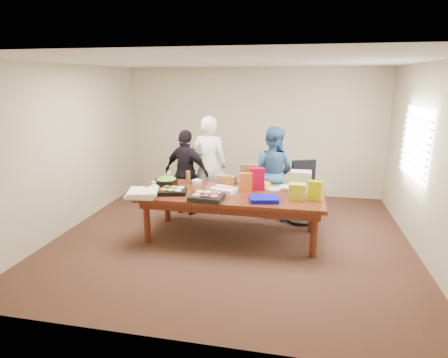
% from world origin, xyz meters
% --- Properties ---
extents(floor, '(5.50, 5.00, 0.02)m').
position_xyz_m(floor, '(0.00, 0.00, -0.01)').
color(floor, '#47301E').
rests_on(floor, ground).
extents(ceiling, '(5.50, 5.00, 0.02)m').
position_xyz_m(ceiling, '(0.00, 0.00, 2.71)').
color(ceiling, white).
rests_on(ceiling, wall_back).
extents(wall_back, '(5.50, 0.04, 2.70)m').
position_xyz_m(wall_back, '(0.00, 2.50, 1.35)').
color(wall_back, beige).
rests_on(wall_back, floor).
extents(wall_front, '(5.50, 0.04, 2.70)m').
position_xyz_m(wall_front, '(0.00, -2.50, 1.35)').
color(wall_front, beige).
rests_on(wall_front, floor).
extents(wall_left, '(0.04, 5.00, 2.70)m').
position_xyz_m(wall_left, '(-2.75, 0.00, 1.35)').
color(wall_left, beige).
rests_on(wall_left, floor).
extents(wall_right, '(0.04, 5.00, 2.70)m').
position_xyz_m(wall_right, '(2.75, 0.00, 1.35)').
color(wall_right, beige).
rests_on(wall_right, floor).
extents(window_panel, '(0.03, 1.40, 1.10)m').
position_xyz_m(window_panel, '(2.72, 0.60, 1.50)').
color(window_panel, white).
rests_on(window_panel, wall_right).
extents(window_blinds, '(0.04, 1.36, 1.00)m').
position_xyz_m(window_blinds, '(2.68, 0.60, 1.50)').
color(window_blinds, beige).
rests_on(window_blinds, wall_right).
extents(conference_table, '(2.80, 1.20, 0.75)m').
position_xyz_m(conference_table, '(0.00, 0.00, 0.38)').
color(conference_table, '#4C1C0F').
rests_on(conference_table, floor).
extents(office_chair, '(0.69, 0.69, 1.03)m').
position_xyz_m(office_chair, '(1.09, 0.90, 0.52)').
color(office_chair, black).
rests_on(office_chair, floor).
extents(person_center, '(0.71, 0.50, 1.83)m').
position_xyz_m(person_center, '(-0.62, 1.03, 0.92)').
color(person_center, white).
rests_on(person_center, floor).
extents(person_right, '(0.95, 0.83, 1.66)m').
position_xyz_m(person_right, '(0.54, 1.06, 0.83)').
color(person_right, '#355E90').
rests_on(person_right, floor).
extents(person_left, '(1.00, 0.64, 1.58)m').
position_xyz_m(person_left, '(-1.02, 0.92, 0.79)').
color(person_left, black).
rests_on(person_left, floor).
extents(veggie_tray, '(0.48, 0.41, 0.06)m').
position_xyz_m(veggie_tray, '(-0.90, -0.23, 0.78)').
color(veggie_tray, black).
rests_on(veggie_tray, conference_table).
extents(fruit_tray, '(0.49, 0.40, 0.07)m').
position_xyz_m(fruit_tray, '(-0.30, -0.42, 0.79)').
color(fruit_tray, black).
rests_on(fruit_tray, conference_table).
extents(sheet_cake, '(0.45, 0.39, 0.07)m').
position_xyz_m(sheet_cake, '(-0.13, 0.01, 0.78)').
color(sheet_cake, white).
rests_on(sheet_cake, conference_table).
extents(salad_bowl, '(0.40, 0.40, 0.12)m').
position_xyz_m(salad_bowl, '(-1.13, 0.14, 0.81)').
color(salad_bowl, black).
rests_on(salad_bowl, conference_table).
extents(chip_bag_blue, '(0.46, 0.38, 0.06)m').
position_xyz_m(chip_bag_blue, '(0.52, -0.32, 0.78)').
color(chip_bag_blue, '#0C0DB6').
rests_on(chip_bag_blue, conference_table).
extents(chip_bag_red, '(0.26, 0.15, 0.36)m').
position_xyz_m(chip_bag_red, '(0.35, 0.21, 0.93)').
color(chip_bag_red, '#B20025').
rests_on(chip_bag_red, conference_table).
extents(chip_bag_yellow, '(0.20, 0.11, 0.29)m').
position_xyz_m(chip_bag_yellow, '(1.24, -0.13, 0.89)').
color(chip_bag_yellow, '#C5D400').
rests_on(chip_bag_yellow, conference_table).
extents(chip_bag_orange, '(0.20, 0.12, 0.29)m').
position_xyz_m(chip_bag_orange, '(0.20, 0.10, 0.90)').
color(chip_bag_orange, orange).
rests_on(chip_bag_orange, conference_table).
extents(mayo_jar, '(0.09, 0.09, 0.13)m').
position_xyz_m(mayo_jar, '(0.11, 0.49, 0.81)').
color(mayo_jar, white).
rests_on(mayo_jar, conference_table).
extents(mustard_bottle, '(0.07, 0.07, 0.16)m').
position_xyz_m(mustard_bottle, '(-0.15, 0.46, 0.83)').
color(mustard_bottle, '#F4B908').
rests_on(mustard_bottle, conference_table).
extents(dressing_bottle, '(0.09, 0.09, 0.22)m').
position_xyz_m(dressing_bottle, '(-0.82, 0.35, 0.86)').
color(dressing_bottle, brown).
rests_on(dressing_bottle, conference_table).
extents(ranch_bottle, '(0.07, 0.07, 0.16)m').
position_xyz_m(ranch_bottle, '(-1.20, 0.45, 0.83)').
color(ranch_bottle, white).
rests_on(ranch_bottle, conference_table).
extents(banana_bunch, '(0.29, 0.27, 0.08)m').
position_xyz_m(banana_bunch, '(0.42, 0.40, 0.79)').
color(banana_bunch, gold).
rests_on(banana_bunch, conference_table).
extents(bread_loaf, '(0.34, 0.23, 0.13)m').
position_xyz_m(bread_loaf, '(-0.19, 0.52, 0.81)').
color(bread_loaf, '#A0773F').
rests_on(bread_loaf, conference_table).
extents(kraft_bag, '(0.28, 0.17, 0.35)m').
position_xyz_m(kraft_bag, '(0.19, 0.50, 0.92)').
color(kraft_bag, brown).
rests_on(kraft_bag, conference_table).
extents(red_cup, '(0.08, 0.08, 0.11)m').
position_xyz_m(red_cup, '(-1.30, -0.26, 0.80)').
color(red_cup, red).
rests_on(red_cup, conference_table).
extents(clear_cup_a, '(0.10, 0.10, 0.12)m').
position_xyz_m(clear_cup_a, '(-1.19, -0.24, 0.81)').
color(clear_cup_a, silver).
rests_on(clear_cup_a, conference_table).
extents(clear_cup_b, '(0.08, 0.08, 0.11)m').
position_xyz_m(clear_cup_b, '(-1.29, -0.02, 0.80)').
color(clear_cup_b, silver).
rests_on(clear_cup_b, conference_table).
extents(pizza_box_lower, '(0.47, 0.47, 0.05)m').
position_xyz_m(pizza_box_lower, '(-1.30, -0.44, 0.77)').
color(pizza_box_lower, white).
rests_on(pizza_box_lower, conference_table).
extents(pizza_box_upper, '(0.52, 0.52, 0.05)m').
position_xyz_m(pizza_box_upper, '(-1.28, -0.46, 0.82)').
color(pizza_box_upper, white).
rests_on(pizza_box_upper, pizza_box_lower).
extents(plate_a, '(0.29, 0.29, 0.01)m').
position_xyz_m(plate_a, '(0.62, 0.30, 0.76)').
color(plate_a, silver).
rests_on(plate_a, conference_table).
extents(plate_b, '(0.27, 0.27, 0.01)m').
position_xyz_m(plate_b, '(0.81, 0.45, 0.76)').
color(plate_b, silver).
rests_on(plate_b, conference_table).
extents(dip_bowl_a, '(0.14, 0.14, 0.05)m').
position_xyz_m(dip_bowl_a, '(0.27, 0.41, 0.78)').
color(dip_bowl_a, silver).
rests_on(dip_bowl_a, conference_table).
extents(dip_bowl_b, '(0.19, 0.19, 0.07)m').
position_xyz_m(dip_bowl_b, '(-0.67, 0.37, 0.78)').
color(dip_bowl_b, silver).
rests_on(dip_bowl_b, conference_table).
extents(grocery_bag_white, '(0.31, 0.22, 0.33)m').
position_xyz_m(grocery_bag_white, '(1.04, 0.24, 0.92)').
color(grocery_bag_white, silver).
rests_on(grocery_bag_white, conference_table).
extents(grocery_bag_yellow, '(0.24, 0.17, 0.24)m').
position_xyz_m(grocery_bag_yellow, '(0.98, -0.16, 0.87)').
color(grocery_bag_yellow, '#C6D21B').
rests_on(grocery_bag_yellow, conference_table).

